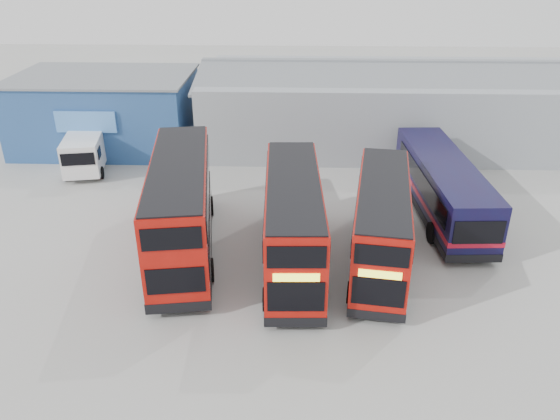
{
  "coord_description": "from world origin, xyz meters",
  "views": [
    {
      "loc": [
        -0.31,
        -19.67,
        13.58
      ],
      "look_at": [
        -1.08,
        3.37,
        2.1
      ],
      "focal_mm": 35.0,
      "sensor_mm": 36.0,
      "label": 1
    }
  ],
  "objects_px": {
    "office_block": "(107,110)",
    "single_decker_blue": "(442,188)",
    "double_decker_right": "(381,226)",
    "panel_van": "(86,149)",
    "double_decker_left": "(181,209)",
    "maintenance_shed": "(411,105)",
    "double_decker_centre": "(293,224)"
  },
  "relations": [
    {
      "from": "single_decker_blue",
      "to": "panel_van",
      "type": "bearing_deg",
      "value": -17.99
    },
    {
      "from": "office_block",
      "to": "double_decker_left",
      "type": "bearing_deg",
      "value": -60.99
    },
    {
      "from": "double_decker_centre",
      "to": "single_decker_blue",
      "type": "height_order",
      "value": "double_decker_centre"
    },
    {
      "from": "maintenance_shed",
      "to": "single_decker_blue",
      "type": "relative_size",
      "value": 2.64
    },
    {
      "from": "double_decker_centre",
      "to": "double_decker_left",
      "type": "bearing_deg",
      "value": 166.68
    },
    {
      "from": "maintenance_shed",
      "to": "double_decker_centre",
      "type": "distance_m",
      "value": 19.93
    },
    {
      "from": "double_decker_centre",
      "to": "maintenance_shed",
      "type": "bearing_deg",
      "value": 62.9
    },
    {
      "from": "office_block",
      "to": "single_decker_blue",
      "type": "xyz_separation_m",
      "value": [
        21.52,
        -10.5,
        -1.04
      ]
    },
    {
      "from": "panel_van",
      "to": "maintenance_shed",
      "type": "bearing_deg",
      "value": 6.2
    },
    {
      "from": "double_decker_left",
      "to": "double_decker_right",
      "type": "distance_m",
      "value": 9.25
    },
    {
      "from": "double_decker_right",
      "to": "panel_van",
      "type": "xyz_separation_m",
      "value": [
        -17.54,
        11.16,
        -0.64
      ]
    },
    {
      "from": "maintenance_shed",
      "to": "double_decker_centre",
      "type": "xyz_separation_m",
      "value": [
        -8.45,
        -18.05,
        -0.49
      ]
    },
    {
      "from": "office_block",
      "to": "panel_van",
      "type": "distance_m",
      "value": 4.84
    },
    {
      "from": "maintenance_shed",
      "to": "double_decker_centre",
      "type": "height_order",
      "value": "maintenance_shed"
    },
    {
      "from": "office_block",
      "to": "double_decker_right",
      "type": "xyz_separation_m",
      "value": [
        17.52,
        -15.85,
        -0.59
      ]
    },
    {
      "from": "panel_van",
      "to": "single_decker_blue",
      "type": "bearing_deg",
      "value": -25.8
    },
    {
      "from": "double_decker_left",
      "to": "double_decker_centre",
      "type": "xyz_separation_m",
      "value": [
        5.24,
        -1.05,
        -0.16
      ]
    },
    {
      "from": "office_block",
      "to": "single_decker_blue",
      "type": "bearing_deg",
      "value": -26.0
    },
    {
      "from": "double_decker_right",
      "to": "panel_van",
      "type": "bearing_deg",
      "value": 155.86
    },
    {
      "from": "double_decker_right",
      "to": "office_block",
      "type": "bearing_deg",
      "value": 146.2
    },
    {
      "from": "office_block",
      "to": "single_decker_blue",
      "type": "height_order",
      "value": "office_block"
    },
    {
      "from": "double_decker_right",
      "to": "single_decker_blue",
      "type": "bearing_deg",
      "value": 61.53
    },
    {
      "from": "maintenance_shed",
      "to": "double_decker_centre",
      "type": "relative_size",
      "value": 3.01
    },
    {
      "from": "maintenance_shed",
      "to": "panel_van",
      "type": "relative_size",
      "value": 5.24
    },
    {
      "from": "single_decker_blue",
      "to": "maintenance_shed",
      "type": "bearing_deg",
      "value": -95.1
    },
    {
      "from": "double_decker_centre",
      "to": "double_decker_right",
      "type": "xyz_separation_m",
      "value": [
        3.97,
        0.19,
        -0.13
      ]
    },
    {
      "from": "office_block",
      "to": "single_decker_blue",
      "type": "distance_m",
      "value": 23.97
    },
    {
      "from": "maintenance_shed",
      "to": "double_decker_right",
      "type": "xyz_separation_m",
      "value": [
        -4.48,
        -17.85,
        -0.62
      ]
    },
    {
      "from": "double_decker_left",
      "to": "double_decker_right",
      "type": "relative_size",
      "value": 1.15
    },
    {
      "from": "maintenance_shed",
      "to": "panel_van",
      "type": "distance_m",
      "value": 23.05
    },
    {
      "from": "office_block",
      "to": "double_decker_right",
      "type": "height_order",
      "value": "office_block"
    },
    {
      "from": "office_block",
      "to": "panel_van",
      "type": "xyz_separation_m",
      "value": [
        -0.03,
        -4.68,
        -1.23
      ]
    }
  ]
}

